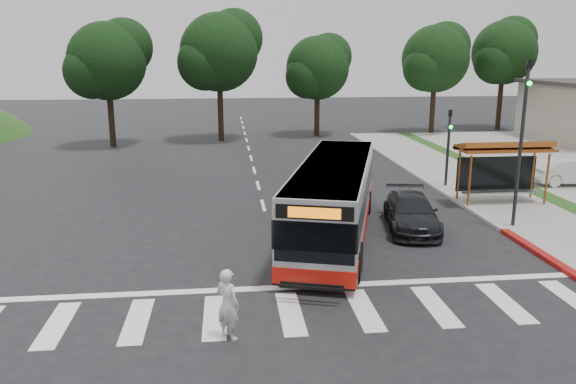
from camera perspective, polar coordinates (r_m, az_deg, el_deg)
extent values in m
plane|color=black|center=(19.86, -1.39, -5.90)|extent=(140.00, 140.00, 0.00)
cube|color=gray|center=(30.18, 18.51, 0.40)|extent=(4.00, 40.00, 0.12)
cube|color=#9E9991|center=(29.40, 14.97, 0.34)|extent=(0.30, 40.00, 0.15)
cube|color=maroon|center=(20.79, 24.85, -6.10)|extent=(0.32, 6.00, 0.15)
cube|color=silver|center=(15.27, 0.27, -12.20)|extent=(18.00, 2.60, 0.01)
cylinder|color=#944918|center=(25.91, 17.96, 1.05)|extent=(0.10, 0.10, 2.30)
cylinder|color=#944918|center=(27.58, 24.80, 1.19)|extent=(0.10, 0.10, 2.30)
cylinder|color=#944918|center=(26.98, 16.93, 1.62)|extent=(0.10, 0.10, 2.30)
cylinder|color=#944918|center=(28.59, 23.59, 1.72)|extent=(0.10, 0.10, 2.30)
cube|color=#944918|center=(26.99, 21.15, 4.10)|extent=(4.20, 1.60, 0.12)
cube|color=#944918|center=(27.01, 21.13, 4.43)|extent=(4.20, 1.32, 0.51)
cube|color=black|center=(27.73, 20.37, 1.77)|extent=(3.80, 0.06, 1.60)
cube|color=gray|center=(27.36, 20.79, -0.03)|extent=(3.60, 0.40, 0.08)
cylinder|color=black|center=(23.27, 22.55, 4.25)|extent=(0.14, 0.14, 6.50)
imported|color=black|center=(23.03, 23.19, 11.00)|extent=(0.16, 0.20, 1.00)
sphere|color=#19E533|center=(22.88, 23.33, 10.09)|extent=(0.18, 0.18, 0.18)
cylinder|color=black|center=(29.71, 15.94, 4.20)|extent=(0.14, 0.14, 4.00)
imported|color=black|center=(29.51, 16.13, 7.07)|extent=(0.16, 0.20, 1.00)
sphere|color=#19E533|center=(29.38, 16.22, 6.35)|extent=(0.18, 0.18, 0.18)
cylinder|color=black|center=(50.02, 14.47, 8.37)|extent=(0.44, 0.44, 4.40)
sphere|color=black|center=(49.82, 14.75, 12.95)|extent=(5.60, 5.60, 5.60)
sphere|color=black|center=(51.01, 15.69, 14.03)|extent=(4.20, 4.20, 4.20)
sphere|color=black|center=(48.84, 13.90, 12.17)|extent=(3.92, 3.92, 3.92)
cylinder|color=black|center=(54.65, 20.70, 8.48)|extent=(0.44, 0.44, 4.84)
sphere|color=black|center=(54.48, 21.10, 13.08)|extent=(5.60, 5.60, 5.60)
sphere|color=black|center=(55.75, 21.86, 14.15)|extent=(4.20, 4.20, 4.20)
sphere|color=black|center=(53.42, 20.42, 12.31)|extent=(3.92, 3.92, 3.92)
cylinder|color=black|center=(44.83, -6.87, 8.27)|extent=(0.44, 0.44, 4.84)
sphere|color=black|center=(44.63, -7.04, 13.90)|extent=(6.00, 6.00, 6.00)
sphere|color=black|center=(45.55, -5.50, 15.32)|extent=(4.50, 4.50, 4.50)
sphere|color=black|center=(43.90, -8.42, 12.86)|extent=(4.20, 4.20, 4.20)
cylinder|color=black|center=(47.47, 2.96, 8.13)|extent=(0.44, 0.44, 3.96)
sphere|color=black|center=(47.25, 3.01, 12.47)|extent=(5.20, 5.20, 5.20)
sphere|color=black|center=(48.18, 4.13, 13.56)|extent=(3.90, 3.90, 3.90)
sphere|color=black|center=(46.49, 2.00, 11.69)|extent=(3.64, 3.64, 3.64)
cylinder|color=black|center=(43.68, -17.52, 7.30)|extent=(0.44, 0.44, 4.40)
sphere|color=black|center=(43.45, -17.91, 12.54)|extent=(5.60, 5.60, 5.60)
sphere|color=black|center=(44.08, -16.32, 13.96)|extent=(4.20, 4.20, 4.20)
sphere|color=black|center=(42.98, -19.32, 11.49)|extent=(3.92, 3.92, 3.92)
imported|color=silver|center=(13.76, -6.15, -11.25)|extent=(0.77, 0.75, 1.78)
imported|color=black|center=(22.55, 12.42, -2.02)|extent=(2.66, 4.86, 1.34)
imported|color=silver|center=(32.60, 26.87, 1.86)|extent=(4.15, 1.52, 1.36)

